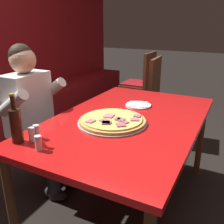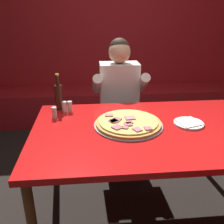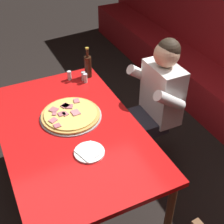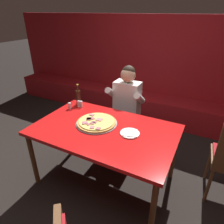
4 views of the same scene
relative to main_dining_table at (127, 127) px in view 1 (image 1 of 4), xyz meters
name	(u,v)px [view 1 (image 1 of 4)]	position (x,y,z in m)	size (l,w,h in m)	color
ground_plane	(125,205)	(0.00, 0.00, -0.70)	(24.00, 24.00, 0.00)	black
main_dining_table	(127,127)	(0.00, 0.00, 0.00)	(1.59, 1.00, 0.77)	brown
pizza	(113,121)	(-0.13, 0.05, 0.09)	(0.48, 0.48, 0.05)	#9E9EA3
plate_white_paper	(138,105)	(0.30, 0.03, 0.08)	(0.21, 0.21, 0.02)	white
beer_bottle	(16,124)	(-0.64, 0.41, 0.18)	(0.07, 0.07, 0.29)	black
shaker_oregano	(32,135)	(-0.60, 0.34, 0.11)	(0.04, 0.04, 0.09)	silver
shaker_black_pepper	(37,132)	(-0.55, 0.35, 0.11)	(0.04, 0.04, 0.09)	silver
shaker_parmesan	(38,144)	(-0.66, 0.23, 0.11)	(0.04, 0.04, 0.09)	silver
diner_seated_blue_shirt	(36,114)	(-0.10, 0.79, 0.00)	(0.53, 0.53, 1.27)	black
dining_chair_far_right	(142,80)	(2.00, 0.65, -0.11)	(0.44, 0.44, 1.02)	brown
dining_chair_far_left	(145,91)	(1.35, 0.36, -0.10)	(0.47, 0.47, 1.03)	brown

